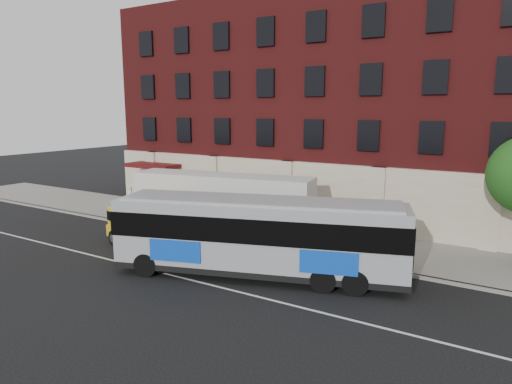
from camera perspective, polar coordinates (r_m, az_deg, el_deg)
The scene contains 9 objects.
ground at distance 20.96m, azimuth -11.47°, elevation -10.69°, with size 120.00×120.00×0.00m, color black.
sidewalk at distance 27.84m, azimuth 1.23°, elevation -4.99°, with size 60.00×6.00×0.15m, color gray.
kerb at distance 25.39m, azimuth -2.20°, elevation -6.53°, with size 60.00×0.25×0.15m, color gray.
lane_line at distance 21.30m, azimuth -10.55°, elevation -10.29°, with size 60.00×0.12×0.01m, color silver.
building at distance 33.92m, azimuth 8.13°, elevation 10.51°, with size 30.00×12.10×15.00m.
sign_pole at distance 30.55m, azimuth -15.47°, elevation -1.33°, with size 0.30×0.20×2.50m.
city_bus at distance 20.28m, azimuth 0.35°, elevation -5.34°, with size 13.24×6.67×3.57m.
yellow_suv at distance 25.50m, azimuth -13.99°, elevation -4.15°, with size 5.60×3.33×2.08m.
shipping_container at distance 27.06m, azimuth -4.32°, elevation -1.68°, with size 11.22×4.11×3.67m.
Camera 1 is at (13.47, -14.20, 7.49)m, focal length 31.67 mm.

